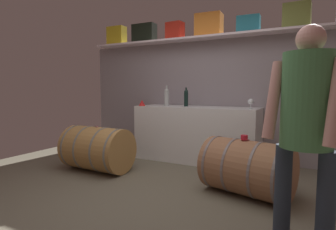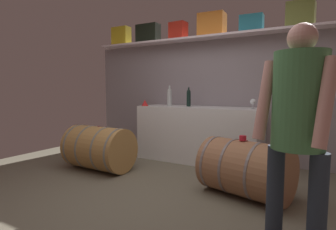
{
  "view_description": "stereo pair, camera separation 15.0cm",
  "coord_description": "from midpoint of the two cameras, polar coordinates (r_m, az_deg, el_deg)",
  "views": [
    {
      "loc": [
        1.48,
        -2.35,
        1.15
      ],
      "look_at": [
        -0.13,
        0.74,
        0.82
      ],
      "focal_mm": 29.32,
      "sensor_mm": 36.0,
      "label": 1
    },
    {
      "loc": [
        1.62,
        -2.27,
        1.15
      ],
      "look_at": [
        -0.13,
        0.74,
        0.82
      ],
      "focal_mm": 29.32,
      "sensor_mm": 36.0,
      "label": 2
    }
  ],
  "objects": [
    {
      "name": "red_funnel",
      "position": [
        4.58,
        -3.9,
        2.55
      ],
      "size": [
        0.11,
        0.11,
        0.1
      ],
      "primitive_type": "cone",
      "color": "red",
      "rests_on": "work_cabinet"
    },
    {
      "name": "high_shelf_board",
      "position": [
        4.59,
        10.29,
        15.6
      ],
      "size": [
        4.39,
        0.4,
        0.03
      ],
      "primitive_type": "cube",
      "color": "silver",
      "rests_on": "back_wall_panel"
    },
    {
      "name": "toolcase_orange",
      "position": [
        4.64,
        10.08,
        17.94
      ],
      "size": [
        0.43,
        0.3,
        0.35
      ],
      "primitive_type": "cube",
      "rotation": [
        0.0,
        0.0,
        0.06
      ],
      "color": "orange",
      "rests_on": "high_shelf_board"
    },
    {
      "name": "wine_barrel_far",
      "position": [
        4.04,
        -13.09,
        -6.71
      ],
      "size": [
        0.93,
        0.64,
        0.63
      ],
      "rotation": [
        0.0,
        0.0,
        -0.02
      ],
      "color": "#AC7E45",
      "rests_on": "ground"
    },
    {
      "name": "back_wall_panel",
      "position": [
        4.66,
        10.71,
        3.19
      ],
      "size": [
        4.77,
        0.1,
        1.95
      ],
      "primitive_type": "cube",
      "color": "gray",
      "rests_on": "ground"
    },
    {
      "name": "toolcase_red",
      "position": [
        4.87,
        3.05,
        17.02
      ],
      "size": [
        0.3,
        0.21,
        0.29
      ],
      "primitive_type": "cube",
      "rotation": [
        0.0,
        0.0,
        -0.08
      ],
      "color": "red",
      "rests_on": "high_shelf_board"
    },
    {
      "name": "tasting_cup",
      "position": [
        3.06,
        16.66,
        -4.62
      ],
      "size": [
        0.07,
        0.07,
        0.05
      ],
      "primitive_type": "cylinder",
      "color": "red",
      "rests_on": "wine_barrel_near"
    },
    {
      "name": "ground_plane",
      "position": [
        3.43,
        1.39,
        -14.36
      ],
      "size": [
        5.97,
        7.37,
        0.02
      ],
      "primitive_type": "cube",
      "color": "#67614F"
    },
    {
      "name": "wine_bottle_dark",
      "position": [
        4.44,
        5.28,
        3.62
      ],
      "size": [
        0.07,
        0.07,
        0.31
      ],
      "color": "black",
      "rests_on": "work_cabinet"
    },
    {
      "name": "toolcase_olive",
      "position": [
        4.37,
        26.82,
        18.09
      ],
      "size": [
        0.36,
        0.3,
        0.33
      ],
      "primitive_type": "cube",
      "rotation": [
        0.0,
        0.0,
        -0.04
      ],
      "color": "olive",
      "rests_on": "high_shelf_board"
    },
    {
      "name": "wine_glass",
      "position": [
        4.07,
        18.27,
        2.57
      ],
      "size": [
        0.09,
        0.09,
        0.14
      ],
      "color": "white",
      "rests_on": "work_cabinet"
    },
    {
      "name": "toolcase_teal",
      "position": [
        4.45,
        17.94,
        17.6
      ],
      "size": [
        0.34,
        0.22,
        0.25
      ],
      "primitive_type": "cube",
      "rotation": [
        0.0,
        0.0,
        0.06
      ],
      "color": "teal",
      "rests_on": "high_shelf_board"
    },
    {
      "name": "toolcase_yellow",
      "position": [
        5.54,
        -8.9,
        15.83
      ],
      "size": [
        0.35,
        0.18,
        0.34
      ],
      "primitive_type": "cube",
      "rotation": [
        0.0,
        0.0,
        0.01
      ],
      "color": "gold",
      "rests_on": "high_shelf_board"
    },
    {
      "name": "wine_bottle_clear",
      "position": [
        4.58,
        1.23,
        3.83
      ],
      "size": [
        0.08,
        0.08,
        0.34
      ],
      "color": "#B6BDBB",
      "rests_on": "work_cabinet"
    },
    {
      "name": "toolcase_black",
      "position": [
        5.18,
        -3.3,
        16.53
      ],
      "size": [
        0.43,
        0.2,
        0.33
      ],
      "primitive_type": "cube",
      "rotation": [
        0.0,
        0.0,
        0.01
      ],
      "color": "black",
      "rests_on": "high_shelf_board"
    },
    {
      "name": "winemaker_pouring",
      "position": [
        1.99,
        27.41,
        -0.72
      ],
      "size": [
        0.5,
        0.43,
        1.56
      ],
      "rotation": [
        0.0,
        0.0,
        2.81
      ],
      "color": "#262F3C",
      "rests_on": "ground"
    },
    {
      "name": "wine_barrel_near",
      "position": [
        3.12,
        17.19,
        -10.61
      ],
      "size": [
        1.02,
        0.79,
        0.61
      ],
      "rotation": [
        0.0,
        0.0,
        -0.24
      ],
      "color": "#996746",
      "rests_on": "ground"
    },
    {
      "name": "work_cabinet",
      "position": [
        4.41,
        7.33,
        -3.96
      ],
      "size": [
        1.94,
        0.64,
        0.87
      ],
      "primitive_type": "cube",
      "color": "white",
      "rests_on": "ground"
    }
  ]
}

